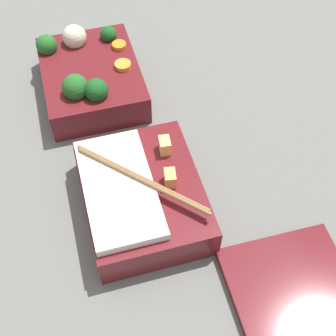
% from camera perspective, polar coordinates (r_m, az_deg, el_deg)
% --- Properties ---
extents(ground_plane, '(3.00, 3.00, 0.00)m').
position_cam_1_polar(ground_plane, '(0.70, -5.20, 2.80)').
color(ground_plane, slate).
extents(bento_tray_vegetable, '(0.19, 0.15, 0.08)m').
position_cam_1_polar(bento_tray_vegetable, '(0.77, -9.49, 10.92)').
color(bento_tray_vegetable, maroon).
rests_on(bento_tray_vegetable, ground_plane).
extents(bento_tray_rice, '(0.19, 0.15, 0.07)m').
position_cam_1_polar(bento_tray_rice, '(0.61, -3.22, -3.28)').
color(bento_tray_rice, maroon).
rests_on(bento_tray_rice, ground_plane).
extents(bento_lid, '(0.19, 0.15, 0.01)m').
position_cam_1_polar(bento_lid, '(0.58, 15.84, -16.08)').
color(bento_lid, maroon).
rests_on(bento_lid, ground_plane).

